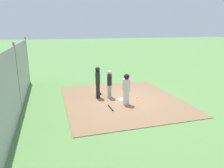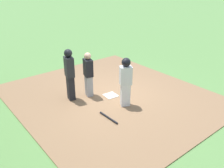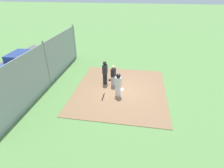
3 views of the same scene
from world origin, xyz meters
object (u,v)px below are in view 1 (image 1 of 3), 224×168
catcher (109,84)px  baseball_bat (111,108)px  baseball (137,97)px  runner (126,87)px  home_plate (122,99)px  catcher_mask (100,94)px  umpire (98,82)px

catcher → baseball_bat: bearing=-88.9°
baseball_bat → baseball: 2.27m
runner → baseball_bat: bearing=135.7°
home_plate → baseball: baseball is taller
catcher_mask → home_plate: bearing=38.1°
baseball_bat → baseball: (-1.16, 1.95, 0.01)m
home_plate → baseball: size_ratio=5.95×
baseball_bat → baseball: bearing=-60.2°
home_plate → baseball_bat: size_ratio=0.53×
catcher → runner: bearing=-53.4°
home_plate → umpire: size_ratio=0.24×
baseball → baseball_bat: bearing=-59.1°
catcher → umpire: bearing=-178.8°
catcher → baseball: size_ratio=21.97×
runner → catcher_mask: 2.48m
home_plate → runner: bearing=-3.6°
runner → catcher: bearing=49.1°
umpire → runner: bearing=-39.0°
home_plate → catcher_mask: catcher_mask is taller
runner → baseball: (-0.85, 0.99, -0.93)m
catcher → catcher_mask: (-0.74, -0.40, -0.79)m
runner → catcher_mask: (-2.11, -0.94, -0.90)m
baseball_bat → home_plate: bearing=-42.2°
home_plate → catcher: size_ratio=0.27×
umpire → catcher_mask: size_ratio=7.63×
catcher_mask → baseball: (1.25, 1.92, -0.02)m
home_plate → runner: runner is taller
umpire → home_plate: bearing=-15.7°
catcher → baseball_bat: 1.92m
baseball_bat → baseball: baseball is taller
runner → catcher_mask: size_ratio=7.00×
umpire → runner: 1.94m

